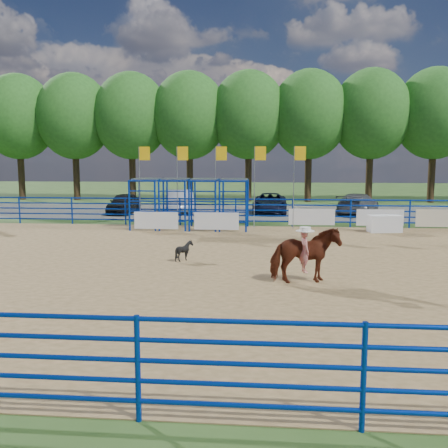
{
  "coord_description": "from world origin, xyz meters",
  "views": [
    {
      "loc": [
        1.74,
        -16.31,
        3.58
      ],
      "look_at": [
        0.18,
        1.0,
        1.3
      ],
      "focal_mm": 40.0,
      "sensor_mm": 36.0,
      "label": 1
    }
  ],
  "objects_px": {
    "car_c": "(270,203)",
    "car_b": "(179,201)",
    "calf": "(184,251)",
    "car_a": "(124,203)",
    "car_d": "(358,204)",
    "announcer_table": "(385,224)",
    "horse_and_rider": "(305,253)"
  },
  "relations": [
    {
      "from": "calf",
      "to": "car_d",
      "type": "xyz_separation_m",
      "value": [
        8.68,
        15.7,
        0.32
      ]
    },
    {
      "from": "car_c",
      "to": "car_a",
      "type": "bearing_deg",
      "value": -172.11
    },
    {
      "from": "car_d",
      "to": "car_b",
      "type": "bearing_deg",
      "value": 22.73
    },
    {
      "from": "horse_and_rider",
      "to": "calf",
      "type": "xyz_separation_m",
      "value": [
        -3.98,
        2.83,
        -0.51
      ]
    },
    {
      "from": "car_c",
      "to": "car_d",
      "type": "relative_size",
      "value": 1.0
    },
    {
      "from": "car_a",
      "to": "car_d",
      "type": "distance_m",
      "value": 15.26
    },
    {
      "from": "car_c",
      "to": "car_b",
      "type": "bearing_deg",
      "value": -176.72
    },
    {
      "from": "announcer_table",
      "to": "calf",
      "type": "xyz_separation_m",
      "value": [
        -8.59,
        -7.69,
        -0.06
      ]
    },
    {
      "from": "calf",
      "to": "car_a",
      "type": "height_order",
      "value": "car_a"
    },
    {
      "from": "calf",
      "to": "car_a",
      "type": "relative_size",
      "value": 0.18
    },
    {
      "from": "announcer_table",
      "to": "car_c",
      "type": "distance_m",
      "value": 10.02
    },
    {
      "from": "announcer_table",
      "to": "car_a",
      "type": "distance_m",
      "value": 16.78
    },
    {
      "from": "car_a",
      "to": "car_b",
      "type": "height_order",
      "value": "car_b"
    },
    {
      "from": "car_d",
      "to": "announcer_table",
      "type": "bearing_deg",
      "value": 112.62
    },
    {
      "from": "announcer_table",
      "to": "calf",
      "type": "distance_m",
      "value": 11.53
    },
    {
      "from": "horse_and_rider",
      "to": "car_c",
      "type": "distance_m",
      "value": 18.88
    },
    {
      "from": "horse_and_rider",
      "to": "car_d",
      "type": "height_order",
      "value": "horse_and_rider"
    },
    {
      "from": "car_c",
      "to": "calf",
      "type": "bearing_deg",
      "value": -99.38
    },
    {
      "from": "car_a",
      "to": "car_b",
      "type": "relative_size",
      "value": 0.83
    },
    {
      "from": "calf",
      "to": "car_b",
      "type": "relative_size",
      "value": 0.15
    },
    {
      "from": "car_a",
      "to": "announcer_table",
      "type": "bearing_deg",
      "value": -26.18
    },
    {
      "from": "announcer_table",
      "to": "car_c",
      "type": "height_order",
      "value": "car_c"
    },
    {
      "from": "calf",
      "to": "car_b",
      "type": "xyz_separation_m",
      "value": [
        -3.05,
        15.82,
        0.41
      ]
    },
    {
      "from": "car_b",
      "to": "calf",
      "type": "bearing_deg",
      "value": 86.9
    },
    {
      "from": "car_b",
      "to": "car_d",
      "type": "xyz_separation_m",
      "value": [
        11.74,
        -0.12,
        -0.09
      ]
    },
    {
      "from": "calf",
      "to": "car_d",
      "type": "distance_m",
      "value": 17.94
    },
    {
      "from": "car_b",
      "to": "car_c",
      "type": "height_order",
      "value": "car_b"
    },
    {
      "from": "horse_and_rider",
      "to": "car_b",
      "type": "bearing_deg",
      "value": 110.66
    },
    {
      "from": "car_a",
      "to": "car_b",
      "type": "distance_m",
      "value": 3.62
    },
    {
      "from": "announcer_table",
      "to": "car_b",
      "type": "relative_size",
      "value": 0.33
    },
    {
      "from": "car_a",
      "to": "car_d",
      "type": "xyz_separation_m",
      "value": [
        15.24,
        0.78,
        0.01
      ]
    },
    {
      "from": "car_b",
      "to": "car_d",
      "type": "height_order",
      "value": "car_b"
    }
  ]
}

